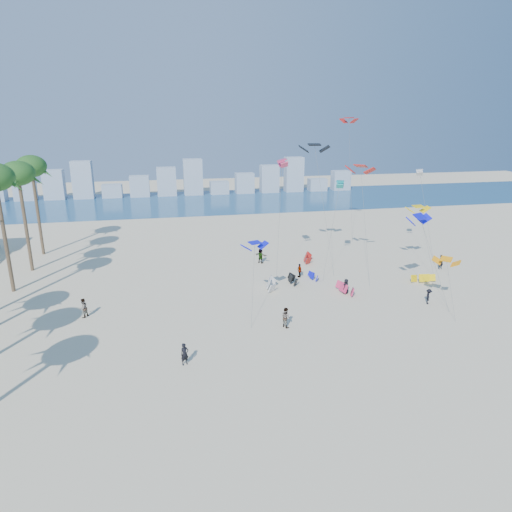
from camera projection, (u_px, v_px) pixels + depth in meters
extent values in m
plane|color=beige|center=(260.00, 387.00, 31.61)|extent=(220.00, 220.00, 0.00)
plane|color=navy|center=(191.00, 202.00, 98.96)|extent=(220.00, 220.00, 0.00)
imported|color=black|center=(185.00, 354.00, 34.18)|extent=(0.74, 0.62, 1.74)
imported|color=gray|center=(286.00, 317.00, 40.33)|extent=(1.00, 1.10, 1.83)
imported|color=black|center=(346.00, 286.00, 47.97)|extent=(0.93, 0.88, 1.61)
imported|color=gray|center=(299.00, 270.00, 52.88)|extent=(0.56, 1.00, 1.62)
imported|color=black|center=(429.00, 297.00, 45.31)|extent=(1.04, 1.17, 1.57)
imported|color=gray|center=(261.00, 256.00, 57.89)|extent=(1.67, 1.61, 1.90)
imported|color=black|center=(441.00, 262.00, 55.62)|extent=(0.69, 0.49, 1.79)
imported|color=gray|center=(83.00, 308.00, 42.25)|extent=(1.09, 1.14, 1.85)
cylinder|color=#595959|center=(253.00, 284.00, 41.86)|extent=(1.38, 4.98, 6.48)
cylinder|color=#595959|center=(365.00, 225.00, 50.80)|extent=(0.21, 4.88, 12.64)
cylinder|color=#595959|center=(426.00, 241.00, 53.51)|extent=(0.80, 3.68, 7.75)
cylinder|color=#595959|center=(279.00, 220.00, 52.15)|extent=(1.10, 2.41, 13.26)
cylinder|color=#595959|center=(332.00, 231.00, 51.98)|extent=(2.78, 3.16, 10.85)
cylinder|color=#595959|center=(451.00, 290.00, 42.43)|extent=(0.49, 3.17, 5.01)
cylinder|color=#595959|center=(324.00, 210.00, 53.75)|extent=(1.10, 5.69, 14.77)
cylinder|color=#595959|center=(427.00, 216.00, 58.27)|extent=(0.96, 4.11, 11.40)
cylinder|color=#595959|center=(434.00, 264.00, 44.13)|extent=(1.71, 4.08, 8.58)
cylinder|color=#595959|center=(351.00, 180.00, 67.19)|extent=(0.05, 4.08, 17.78)
cylinder|color=brown|center=(5.00, 236.00, 47.03)|extent=(0.40, 0.40, 12.19)
cylinder|color=brown|center=(25.00, 223.00, 53.68)|extent=(0.40, 0.40, 11.75)
ellipsoid|color=#1D4E1B|center=(18.00, 173.00, 51.94)|extent=(3.80, 3.80, 2.85)
cylinder|color=brown|center=(38.00, 211.00, 60.17)|extent=(0.40, 0.40, 11.84)
ellipsoid|color=#1D4E1B|center=(31.00, 166.00, 58.42)|extent=(3.80, 3.80, 2.85)
cube|color=#9EADBF|center=(25.00, 189.00, 100.69)|extent=(4.40, 3.00, 4.80)
cube|color=#9EADBF|center=(54.00, 185.00, 101.62)|extent=(4.40, 3.00, 6.60)
cube|color=#9EADBF|center=(83.00, 180.00, 102.55)|extent=(4.40, 3.00, 8.40)
cube|color=#9EADBF|center=(112.00, 191.00, 104.55)|extent=(4.40, 3.00, 3.00)
cube|color=#9EADBF|center=(140.00, 186.00, 105.48)|extent=(4.40, 3.00, 4.80)
cube|color=#9EADBF|center=(167.00, 182.00, 106.42)|extent=(4.40, 3.00, 6.60)
cube|color=#9EADBF|center=(193.00, 177.00, 107.35)|extent=(4.40, 3.00, 8.40)
cube|color=#9EADBF|center=(219.00, 188.00, 109.35)|extent=(4.40, 3.00, 3.00)
cube|color=#9EADBF|center=(245.00, 183.00, 110.28)|extent=(4.40, 3.00, 4.80)
cube|color=#9EADBF|center=(269.00, 179.00, 111.21)|extent=(4.40, 3.00, 6.60)
cube|color=#9EADBF|center=(294.00, 174.00, 112.15)|extent=(4.40, 3.00, 8.40)
cube|color=#9EADBF|center=(317.00, 185.00, 114.14)|extent=(4.40, 3.00, 3.00)
cube|color=#9EADBF|center=(341.00, 180.00, 115.08)|extent=(4.40, 3.00, 4.80)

